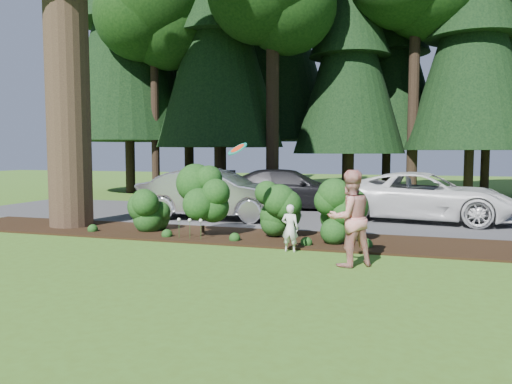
{
  "coord_description": "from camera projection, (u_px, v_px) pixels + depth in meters",
  "views": [
    {
      "loc": [
        5.0,
        -8.97,
        2.25
      ],
      "look_at": [
        1.55,
        2.09,
        1.3
      ],
      "focal_mm": 35.0,
      "sensor_mm": 36.0,
      "label": 1
    }
  ],
  "objects": [
    {
      "name": "frisbee",
      "position": [
        238.0,
        149.0,
        11.23
      ],
      "size": [
        0.53,
        0.46,
        0.4
      ],
      "color": "#167E70",
      "rests_on": "ground"
    },
    {
      "name": "driveway",
      "position": [
        260.0,
        216.0,
        17.33
      ],
      "size": [
        22.0,
        6.0,
        0.03
      ],
      "primitive_type": "cube",
      "color": "#38383A",
      "rests_on": "ground"
    },
    {
      "name": "ground",
      "position": [
        154.0,
        261.0,
        10.2
      ],
      "size": [
        80.0,
        80.0,
        0.0
      ],
      "primitive_type": "plane",
      "color": "#3D601B",
      "rests_on": "ground"
    },
    {
      "name": "car_white_suv",
      "position": [
        425.0,
        197.0,
        15.9
      ],
      "size": [
        5.91,
        3.37,
        1.55
      ],
      "primitive_type": "imported",
      "rotation": [
        0.0,
        0.0,
        1.42
      ],
      "color": "silver",
      "rests_on": "driveway"
    },
    {
      "name": "adult",
      "position": [
        350.0,
        218.0,
        9.72
      ],
      "size": [
        1.16,
        1.12,
        1.89
      ],
      "primitive_type": "imported",
      "rotation": [
        0.0,
        0.0,
        3.78
      ],
      "color": "red",
      "rests_on": "ground"
    },
    {
      "name": "child",
      "position": [
        290.0,
        228.0,
        11.15
      ],
      "size": [
        0.4,
        0.27,
        1.07
      ],
      "primitive_type": "imported",
      "rotation": [
        0.0,
        0.0,
        3.09
      ],
      "color": "silver",
      "rests_on": "ground"
    },
    {
      "name": "car_silver_wagon",
      "position": [
        215.0,
        194.0,
        16.34
      ],
      "size": [
        5.02,
        1.89,
        1.64
      ],
      "primitive_type": "imported",
      "rotation": [
        0.0,
        0.0,
        1.6
      ],
      "color": "#B9B9BE",
      "rests_on": "driveway"
    },
    {
      "name": "shrub_row",
      "position": [
        240.0,
        207.0,
        12.89
      ],
      "size": [
        6.53,
        1.6,
        1.61
      ],
      "color": "#143B12",
      "rests_on": "ground"
    },
    {
      "name": "car_dark_suv",
      "position": [
        289.0,
        189.0,
        19.32
      ],
      "size": [
        5.51,
        2.95,
        1.52
      ],
      "primitive_type": "imported",
      "rotation": [
        0.0,
        0.0,
        1.74
      ],
      "color": "black",
      "rests_on": "driveway"
    },
    {
      "name": "tree_wall",
      "position": [
        316.0,
        6.0,
        24.93
      ],
      "size": [
        25.66,
        12.15,
        17.09
      ],
      "color": "black",
      "rests_on": "ground"
    },
    {
      "name": "mulch_bed",
      "position": [
        214.0,
        235.0,
        13.29
      ],
      "size": [
        16.0,
        2.5,
        0.05
      ],
      "primitive_type": "cube",
      "color": "black",
      "rests_on": "ground"
    },
    {
      "name": "lily_cluster",
      "position": [
        190.0,
        221.0,
        12.53
      ],
      "size": [
        0.69,
        0.09,
        0.57
      ],
      "color": "#143B12",
      "rests_on": "ground"
    }
  ]
}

